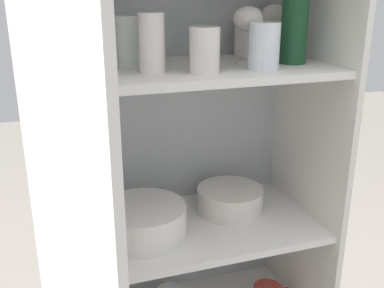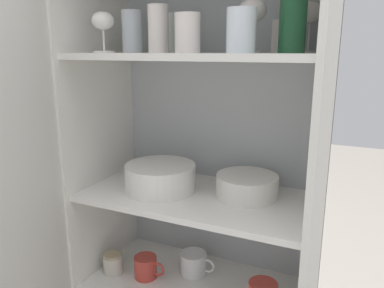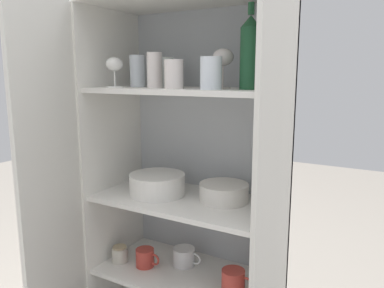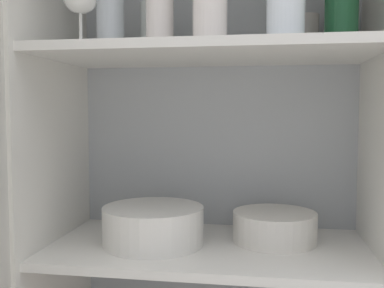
% 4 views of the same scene
% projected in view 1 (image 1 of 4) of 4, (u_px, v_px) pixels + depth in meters
% --- Properties ---
extents(cupboard_back_panel, '(0.78, 0.02, 1.46)m').
position_uv_depth(cupboard_back_panel, '(167.00, 182.00, 1.45)').
color(cupboard_back_panel, '#B2B7BC').
rests_on(cupboard_back_panel, ground_plane).
extents(cupboard_side_left, '(0.02, 0.42, 1.46)m').
position_uv_depth(cupboard_side_left, '(46.00, 230.00, 1.16)').
color(cupboard_side_left, white).
rests_on(cupboard_side_left, ground_plane).
extents(cupboard_side_right, '(0.02, 0.42, 1.46)m').
position_uv_depth(cupboard_side_right, '(303.00, 191.00, 1.39)').
color(cupboard_side_right, white).
rests_on(cupboard_side_right, ground_plane).
extents(shelf_board_middle, '(0.74, 0.38, 0.02)m').
position_uv_depth(shelf_board_middle, '(186.00, 229.00, 1.29)').
color(shelf_board_middle, white).
extents(shelf_board_upper, '(0.74, 0.38, 0.02)m').
position_uv_depth(shelf_board_upper, '(186.00, 71.00, 1.14)').
color(shelf_board_upper, white).
extents(tumbler_glass_0, '(0.07, 0.07, 0.11)m').
position_uv_depth(tumbler_glass_0, '(205.00, 50.00, 1.04)').
color(tumbler_glass_0, silver).
rests_on(tumbler_glass_0, shelf_board_upper).
extents(tumbler_glass_1, '(0.07, 0.07, 0.13)m').
position_uv_depth(tumbler_glass_1, '(89.00, 43.00, 1.05)').
color(tumbler_glass_1, white).
rests_on(tumbler_glass_1, shelf_board_upper).
extents(tumbler_glass_2, '(0.08, 0.08, 0.11)m').
position_uv_depth(tumbler_glass_2, '(264.00, 46.00, 1.08)').
color(tumbler_glass_2, white).
rests_on(tumbler_glass_2, shelf_board_upper).
extents(tumbler_glass_3, '(0.08, 0.08, 0.12)m').
position_uv_depth(tumbler_glass_3, '(125.00, 41.00, 1.14)').
color(tumbler_glass_3, white).
rests_on(tumbler_glass_3, shelf_board_upper).
extents(tumbler_glass_4, '(0.06, 0.06, 0.14)m').
position_uv_depth(tumbler_glass_4, '(152.00, 43.00, 1.04)').
color(tumbler_glass_4, silver).
rests_on(tumbler_glass_4, shelf_board_upper).
extents(tumbler_glass_5, '(0.07, 0.07, 0.10)m').
position_uv_depth(tumbler_glass_5, '(246.00, 39.00, 1.31)').
color(tumbler_glass_5, silver).
rests_on(tumbler_glass_5, shelf_board_upper).
extents(wine_glass_0, '(0.08, 0.08, 0.15)m').
position_uv_depth(wine_glass_0, '(248.00, 21.00, 1.15)').
color(wine_glass_0, silver).
rests_on(wine_glass_0, shelf_board_upper).
extents(wine_glass_1, '(0.08, 0.08, 0.15)m').
position_uv_depth(wine_glass_1, '(274.00, 18.00, 1.30)').
color(wine_glass_1, silver).
rests_on(wine_glass_1, shelf_board_upper).
extents(wine_glass_2, '(0.07, 0.07, 0.12)m').
position_uv_depth(wine_glass_2, '(82.00, 41.00, 0.94)').
color(wine_glass_2, white).
rests_on(wine_glass_2, shelf_board_upper).
extents(wine_bottle, '(0.07, 0.07, 0.29)m').
position_uv_depth(wine_bottle, '(295.00, 13.00, 1.15)').
color(wine_bottle, '#194728').
rests_on(wine_bottle, shelf_board_upper).
extents(plate_stack_white, '(0.24, 0.24, 0.09)m').
position_uv_depth(plate_stack_white, '(143.00, 221.00, 1.22)').
color(plate_stack_white, white).
rests_on(plate_stack_white, shelf_board_middle).
extents(mixing_bowl_large, '(0.20, 0.20, 0.07)m').
position_uv_depth(mixing_bowl_large, '(230.00, 198.00, 1.37)').
color(mixing_bowl_large, silver).
rests_on(mixing_bowl_large, shelf_board_middle).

